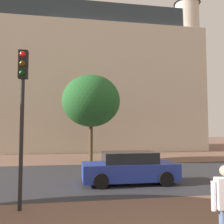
{
  "coord_description": "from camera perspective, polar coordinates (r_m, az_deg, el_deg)",
  "views": [
    {
      "loc": [
        -1.89,
        -3.44,
        2.46
      ],
      "look_at": [
        0.37,
        10.11,
        3.43
      ],
      "focal_mm": 39.64,
      "sensor_mm": 36.0,
      "label": 1
    }
  ],
  "objects": [
    {
      "name": "traffic_light_pole",
      "position": [
        8.24,
        -19.98,
        3.1
      ],
      "size": [
        0.28,
        0.34,
        4.96
      ],
      "color": "black",
      "rests_on": "ground_plane"
    },
    {
      "name": "tree_curb_far",
      "position": [
        19.14,
        -4.84,
        2.56
      ],
      "size": [
        4.46,
        4.46,
        6.67
      ],
      "color": "brown",
      "rests_on": "ground_plane"
    },
    {
      "name": "street_asphalt_strip",
      "position": [
        13.51,
        -1.31,
        -14.52
      ],
      "size": [
        120.0,
        8.89,
        0.0
      ],
      "primitive_type": "cube",
      "color": "#2D2D33",
      "rests_on": "ground_plane"
    },
    {
      "name": "car_blue",
      "position": [
        11.64,
        4.03,
        -12.78
      ],
      "size": [
        4.29,
        1.96,
        1.43
      ],
      "color": "#23389E",
      "rests_on": "ground_plane"
    },
    {
      "name": "landmark_building",
      "position": [
        32.79,
        -7.87,
        7.8
      ],
      "size": [
        28.22,
        13.47,
        34.42
      ],
      "color": "beige",
      "rests_on": "ground_plane"
    },
    {
      "name": "ground_plane",
      "position": [
        13.79,
        -1.49,
        -14.31
      ],
      "size": [
        120.0,
        120.0,
        0.0
      ],
      "primitive_type": "plane",
      "color": "brown"
    }
  ]
}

